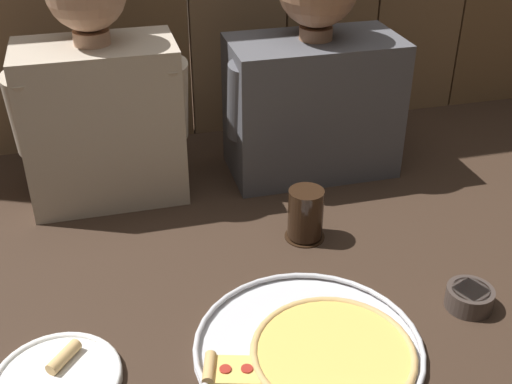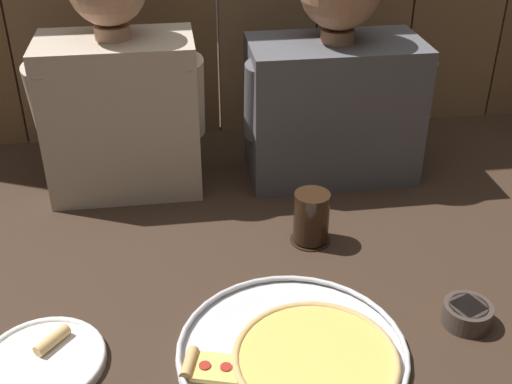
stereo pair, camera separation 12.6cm
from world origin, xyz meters
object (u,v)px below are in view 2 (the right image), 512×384
object	(u,v)px
dinner_plate	(43,361)
diner_right	(334,79)
dipping_bowl	(467,313)
diner_left	(118,87)
pizza_tray	(300,354)
drinking_glass	(311,218)

from	to	relation	value
dinner_plate	diner_right	bearing A→B (deg)	43.10
dinner_plate	dipping_bowl	distance (m)	0.76
dinner_plate	diner_left	world-z (taller)	diner_left
pizza_tray	dipping_bowl	bearing A→B (deg)	7.99
dipping_bowl	diner_left	distance (m)	0.91
pizza_tray	diner_right	world-z (taller)	diner_right
dinner_plate	diner_left	xyz separation A→B (m)	(0.13, 0.60, 0.25)
pizza_tray	drinking_glass	distance (m)	0.36
drinking_glass	diner_right	world-z (taller)	diner_right
dinner_plate	diner_left	size ratio (longest dim) A/B	0.37
pizza_tray	diner_right	size ratio (longest dim) A/B	0.71
drinking_glass	dipping_bowl	distance (m)	0.38
drinking_glass	diner_left	xyz separation A→B (m)	(-0.40, 0.30, 0.21)
drinking_glass	pizza_tray	bearing A→B (deg)	-104.88
dinner_plate	diner_right	size ratio (longest dim) A/B	0.37
diner_left	dipping_bowl	bearing A→B (deg)	-43.79
drinking_glass	diner_right	distance (m)	0.38
dinner_plate	dipping_bowl	world-z (taller)	dipping_bowl
drinking_glass	dinner_plate	bearing A→B (deg)	-150.54
pizza_tray	drinking_glass	bearing A→B (deg)	75.12
dinner_plate	drinking_glass	size ratio (longest dim) A/B	1.80
diner_left	diner_right	bearing A→B (deg)	0.09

